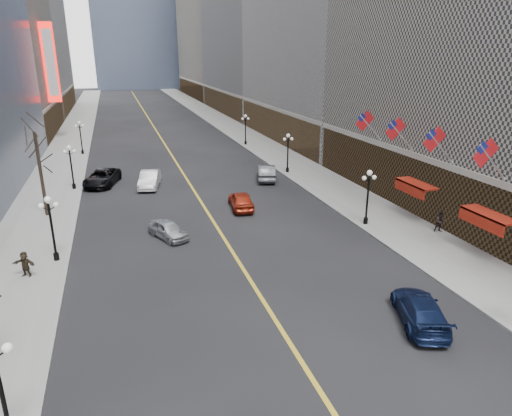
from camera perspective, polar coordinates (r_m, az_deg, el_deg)
sidewalk_east at (r=75.17m, az=-0.52°, el=8.56°), size 6.00×230.00×0.15m
sidewalk_west at (r=72.45m, az=-22.41°, el=6.76°), size 6.00×230.00×0.15m
lane_line at (r=82.30m, az=-12.08°, el=9.00°), size 0.25×200.00×0.02m
bldg_east_c at (r=113.63m, az=2.14°, el=24.22°), size 26.60×40.60×48.80m
streetlamp_east_1 at (r=37.75m, az=13.83°, el=2.02°), size 1.26×0.44×4.52m
streetlamp_east_2 at (r=53.48m, az=4.01°, el=7.38°), size 1.26×0.44×4.52m
streetlamp_east_3 at (r=70.31m, az=-1.33°, el=10.17°), size 1.26×0.44×4.52m
streetlamp_west_1 at (r=32.96m, az=-24.25°, el=-1.60°), size 1.26×0.44×4.52m
streetlamp_west_2 at (r=50.22m, az=-22.13°, el=5.29°), size 1.26×0.44×4.52m
streetlamp_west_3 at (r=67.86m, az=-21.10°, el=8.62°), size 1.26×0.44×4.52m
flag_2 at (r=32.67m, az=26.97°, el=5.88°), size 2.87×0.12×2.87m
flag_3 at (r=36.34m, az=21.61°, el=7.73°), size 2.87×0.12×2.87m
flag_4 at (r=40.31m, az=17.23°, el=9.18°), size 2.87×0.12×2.87m
flag_5 at (r=44.48m, az=13.63°, el=10.32°), size 2.87×0.12×2.87m
awning_b at (r=34.25m, az=26.90°, el=-0.93°), size 1.40×4.00×0.93m
awning_c at (r=40.04m, az=19.17°, el=2.73°), size 1.40×4.00×0.93m
theatre_marquee at (r=81.36m, az=-24.33°, el=16.21°), size 2.00×0.55×12.00m
tree_west_far at (r=41.99m, az=-25.75°, el=7.06°), size 3.60×3.60×7.92m
car_nb_near at (r=35.46m, az=-10.94°, el=-2.67°), size 3.13×4.30×1.36m
car_nb_mid at (r=49.34m, az=-13.15°, el=3.52°), size 2.89×5.49×1.72m
car_nb_far at (r=51.53m, az=-18.68°, el=3.63°), size 4.37×6.58×1.68m
car_sb_near at (r=25.83m, az=19.82°, el=-11.89°), size 3.77×5.61×1.51m
car_sb_mid at (r=41.35m, az=-1.90°, el=0.98°), size 2.39×4.89×1.61m
car_sb_far at (r=50.91m, az=1.31°, el=4.48°), size 3.22×5.53×1.72m
ped_east_walk at (r=38.34m, az=22.07°, el=-1.56°), size 0.91×0.61×1.73m
ped_west_far at (r=32.09m, az=-26.92°, el=-6.27°), size 1.56×1.09×1.64m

